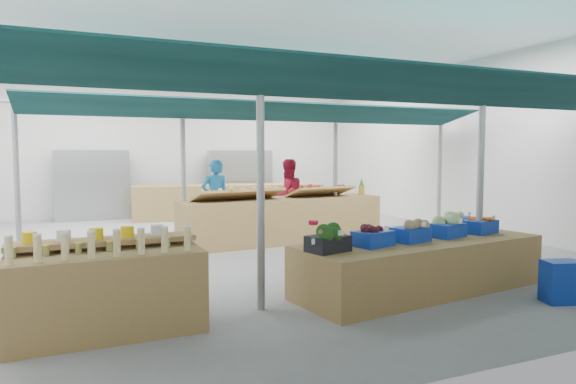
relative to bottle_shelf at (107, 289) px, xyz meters
The scene contains 24 objects.
floor 5.00m from the bottle_shelf, 55.65° to the left, with size 13.00×13.00×0.00m, color slate.
hall 6.59m from the bottle_shelf, 63.14° to the left, with size 13.00×13.00×13.00m.
pole_grid 4.47m from the bottle_shelf, 33.54° to the left, with size 10.00×4.60×3.00m.
awnings 4.85m from the bottle_shelf, 33.54° to the left, with size 9.50×7.08×0.30m.
back_shelving_left 10.13m from the bottle_shelf, 88.25° to the left, with size 2.00×0.50×2.00m, color #B23F33.
back_shelving_right 11.21m from the bottle_shelf, 64.56° to the left, with size 2.00×0.50×2.00m, color #B23F33.
bottle_shelf is the anchor object (origin of this frame).
veg_counter 4.16m from the bottle_shelf, ahead, with size 3.71×1.24×0.72m, color olive.
fruit_counter 5.97m from the bottle_shelf, 48.75° to the left, with size 4.49×1.07×0.96m, color olive.
far_counter 9.87m from the bottle_shelf, 65.49° to the left, with size 5.56×1.11×1.00m, color olive.
crate_stack 5.61m from the bottle_shelf, 12.17° to the right, with size 0.46×0.32×0.55m, color #0E32A0.
vendor_left 6.23m from the bottle_shelf, 63.92° to the left, with size 0.65×0.43×1.79m, color #1A66A9.
vendor_right 7.21m from the bottle_shelf, 50.94° to the left, with size 0.87×0.68×1.79m, color maroon.
crate_broccoli 2.62m from the bottle_shelf, ahead, with size 0.58×0.47×0.35m.
crate_beets 3.32m from the bottle_shelf, ahead, with size 0.58×0.47×0.29m.
crate_celeriac 3.98m from the bottle_shelf, ahead, with size 0.58×0.47×0.31m.
crate_cabbage 4.69m from the bottle_shelf, ahead, with size 0.58×0.47×0.35m.
crate_carrots 5.40m from the bottle_shelf, ahead, with size 0.58×0.47×0.29m.
sparrow 2.51m from the bottle_shelf, ahead, with size 0.12×0.09×0.11m.
pole_ribbon 2.44m from the bottle_shelf, ahead, with size 0.12×0.12×0.28m.
apple_heap_yellow 5.21m from the bottle_shelf, 56.21° to the left, with size 1.98×0.98×0.27m.
apple_heap_red 6.61m from the bottle_shelf, 42.54° to the left, with size 1.59×0.92×0.27m.
pineapple 7.52m from the bottle_shelf, 37.22° to the left, with size 0.14×0.14×0.39m.
crate_extra 5.38m from the bottle_shelf, ahead, with size 0.60×0.54×0.32m.
Camera 1 is at (-3.18, -9.88, 1.94)m, focal length 32.00 mm.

